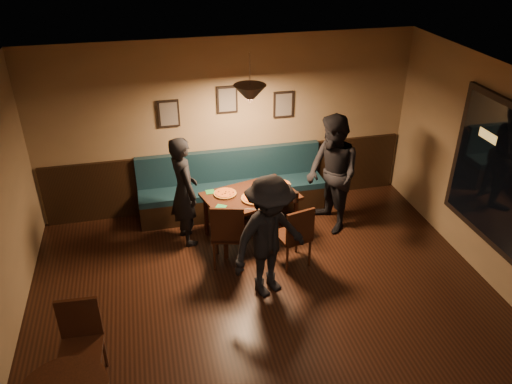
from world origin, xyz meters
TOP-DOWN VIEW (x-y plane):
  - floor at (0.00, 0.00)m, footprint 7.00×7.00m
  - ceiling at (0.00, 0.00)m, footprint 7.00×7.00m
  - wall_back at (0.00, 3.50)m, footprint 6.00×0.00m
  - wainscot at (0.00, 3.47)m, footprint 5.88×0.06m
  - booth_bench at (0.00, 3.20)m, footprint 3.00×0.60m
  - picture_left at (-0.90, 3.47)m, footprint 0.32×0.04m
  - picture_center at (0.00, 3.47)m, footprint 0.32×0.04m
  - picture_right at (0.90, 3.47)m, footprint 0.32×0.04m
  - pendant_lamp at (0.14, 2.46)m, footprint 0.44×0.44m
  - dining_table at (0.14, 2.46)m, footprint 1.50×1.17m
  - chair_near_left at (-0.31, 1.87)m, footprint 0.54×0.54m
  - chair_near_right at (0.55, 1.66)m, footprint 0.51×0.51m
  - diner_left at (-0.83, 2.56)m, footprint 0.54×0.69m
  - diner_right at (1.38, 2.42)m, footprint 0.84×1.00m
  - diner_front at (0.08, 1.14)m, footprint 1.24×1.01m
  - pizza_a at (-0.23, 2.55)m, footprint 0.37×0.37m
  - pizza_b at (0.16, 2.31)m, footprint 0.51×0.51m
  - pizza_c at (0.63, 2.63)m, footprint 0.44×0.44m
  - soda_glass at (0.73, 2.11)m, footprint 0.08×0.08m
  - tabasco_bottle at (0.70, 2.37)m, footprint 0.04×0.04m
  - napkin_a at (-0.43, 2.68)m, footprint 0.13×0.13m
  - napkin_b at (-0.36, 2.21)m, footprint 0.20×0.20m
  - cutlery_set at (0.13, 2.05)m, footprint 0.18×0.09m
  - cafe_chair_far at (-2.16, 0.15)m, footprint 0.45×0.45m

SIDE VIEW (x-z plane):
  - floor at x=0.00m, z-range 0.00..0.00m
  - dining_table at x=0.14m, z-range 0.00..0.71m
  - chair_near_right at x=0.55m, z-range 0.00..0.95m
  - cafe_chair_far at x=-2.16m, z-range 0.00..0.97m
  - wainscot at x=0.00m, z-range 0.00..1.00m
  - booth_bench at x=0.00m, z-range 0.00..1.00m
  - chair_near_left at x=-0.31m, z-range 0.00..1.01m
  - cutlery_set at x=0.13m, z-range 0.71..0.71m
  - napkin_a at x=-0.43m, z-range 0.71..0.71m
  - napkin_b at x=-0.36m, z-range 0.71..0.72m
  - pizza_a at x=-0.23m, z-range 0.71..0.75m
  - pizza_c at x=0.63m, z-range 0.71..0.75m
  - pizza_b at x=0.16m, z-range 0.71..0.75m
  - tabasco_bottle at x=0.70m, z-range 0.71..0.83m
  - soda_glass at x=0.73m, z-range 0.71..0.87m
  - diner_front at x=0.08m, z-range 0.00..1.68m
  - diner_left at x=-0.83m, z-range 0.00..1.68m
  - diner_right at x=1.38m, z-range 0.00..1.84m
  - wall_back at x=0.00m, z-range -1.60..4.40m
  - picture_left at x=-0.90m, z-range 1.49..1.91m
  - picture_right at x=0.90m, z-range 1.49..1.91m
  - picture_center at x=0.00m, z-range 1.64..2.06m
  - pendant_lamp at x=0.14m, z-range 2.12..2.38m
  - ceiling at x=0.00m, z-range 2.80..2.80m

